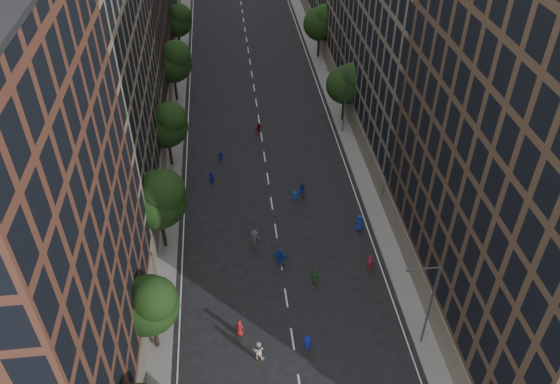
# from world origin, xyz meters

# --- Properties ---
(ground) EXTENTS (240.00, 240.00, 0.00)m
(ground) POSITION_xyz_m (0.00, 40.00, 0.00)
(ground) COLOR black
(ground) RESTS_ON ground
(sidewalk_left) EXTENTS (4.00, 105.00, 0.15)m
(sidewalk_left) POSITION_xyz_m (-12.00, 47.50, 0.07)
(sidewalk_left) COLOR slate
(sidewalk_left) RESTS_ON ground
(sidewalk_right) EXTENTS (4.00, 105.00, 0.15)m
(sidewalk_right) POSITION_xyz_m (12.00, 47.50, 0.07)
(sidewalk_right) COLOR slate
(sidewalk_right) RESTS_ON ground
(bldg_left_b) EXTENTS (14.00, 26.00, 34.00)m
(bldg_left_b) POSITION_xyz_m (-19.00, 35.00, 17.00)
(bldg_left_b) COLOR #816E54
(bldg_left_b) RESTS_ON ground
(bldg_right_b) EXTENTS (14.00, 28.00, 33.00)m
(bldg_right_b) POSITION_xyz_m (19.00, 44.00, 16.50)
(bldg_right_b) COLOR #635D52
(bldg_right_b) RESTS_ON ground
(tree_left_1) EXTENTS (4.80, 4.80, 8.21)m
(tree_left_1) POSITION_xyz_m (-11.02, 13.86, 5.55)
(tree_left_1) COLOR black
(tree_left_1) RESTS_ON ground
(tree_left_2) EXTENTS (5.60, 5.60, 9.45)m
(tree_left_2) POSITION_xyz_m (-10.99, 25.83, 6.36)
(tree_left_2) COLOR black
(tree_left_2) RESTS_ON ground
(tree_left_3) EXTENTS (5.00, 5.00, 8.58)m
(tree_left_3) POSITION_xyz_m (-11.02, 39.85, 5.82)
(tree_left_3) COLOR black
(tree_left_3) RESTS_ON ground
(tree_left_4) EXTENTS (5.40, 5.40, 9.08)m
(tree_left_4) POSITION_xyz_m (-11.00, 55.84, 6.10)
(tree_left_4) COLOR black
(tree_left_4) RESTS_ON ground
(tree_left_5) EXTENTS (4.80, 4.80, 8.33)m
(tree_left_5) POSITION_xyz_m (-11.02, 71.86, 5.68)
(tree_left_5) COLOR black
(tree_left_5) RESTS_ON ground
(tree_right_a) EXTENTS (5.00, 5.00, 8.39)m
(tree_right_a) POSITION_xyz_m (11.38, 47.85, 5.63)
(tree_right_a) COLOR black
(tree_right_a) RESTS_ON ground
(tree_right_b) EXTENTS (5.20, 5.20, 8.83)m
(tree_right_b) POSITION_xyz_m (11.39, 67.85, 5.96)
(tree_right_b) COLOR black
(tree_right_b) RESTS_ON ground
(streetlamp_near) EXTENTS (2.64, 0.22, 9.06)m
(streetlamp_near) POSITION_xyz_m (10.37, 12.00, 5.17)
(streetlamp_near) COLOR #595B60
(streetlamp_near) RESTS_ON ground
(streetlamp_far) EXTENTS (2.64, 0.22, 9.06)m
(streetlamp_far) POSITION_xyz_m (10.37, 45.00, 5.17)
(streetlamp_far) COLOR #595B60
(streetlamp_far) RESTS_ON ground
(skater_3) EXTENTS (1.19, 0.84, 1.68)m
(skater_3) POSITION_xyz_m (1.05, 12.24, 0.84)
(skater_3) COLOR #131C9E
(skater_3) RESTS_ON ground
(skater_6) EXTENTS (0.93, 0.74, 1.67)m
(skater_6) POSITION_xyz_m (-4.37, 14.43, 0.83)
(skater_6) COLOR #A41D1B
(skater_6) RESTS_ON ground
(skater_7) EXTENTS (0.71, 0.49, 1.86)m
(skater_7) POSITION_xyz_m (8.26, 20.56, 0.93)
(skater_7) COLOR maroon
(skater_7) RESTS_ON ground
(skater_8) EXTENTS (1.12, 0.98, 1.95)m
(skater_8) POSITION_xyz_m (-2.97, 11.95, 0.97)
(skater_8) COLOR silver
(skater_8) RESTS_ON ground
(skater_9) EXTENTS (1.26, 0.73, 1.94)m
(skater_9) POSITION_xyz_m (-2.34, 25.06, 0.97)
(skater_9) COLOR #47464C
(skater_9) RESTS_ON ground
(skater_10) EXTENTS (1.12, 0.80, 1.77)m
(skater_10) POSITION_xyz_m (2.78, 19.24, 0.88)
(skater_10) COLOR #237528
(skater_10) RESTS_ON ground
(skater_11) EXTENTS (1.82, 0.98, 1.87)m
(skater_11) POSITION_xyz_m (-0.05, 22.17, 0.94)
(skater_11) COLOR #1736BC
(skater_11) RESTS_ON ground
(skater_12) EXTENTS (0.99, 0.72, 1.87)m
(skater_12) POSITION_xyz_m (8.50, 26.17, 0.93)
(skater_12) COLOR #132B9D
(skater_12) RESTS_ON ground
(skater_13) EXTENTS (0.74, 0.63, 1.72)m
(skater_13) POSITION_xyz_m (-6.45, 35.59, 0.86)
(skater_13) COLOR #111490
(skater_13) RESTS_ON ground
(skater_14) EXTENTS (1.05, 0.93, 1.80)m
(skater_14) POSITION_xyz_m (3.43, 32.30, 0.90)
(skater_14) COLOR #13269B
(skater_14) RESTS_ON ground
(skater_15) EXTENTS (1.06, 0.65, 1.59)m
(skater_15) POSITION_xyz_m (2.52, 31.20, 0.79)
(skater_15) COLOR #1532B2
(skater_15) RESTS_ON ground
(skater_16) EXTENTS (0.98, 0.52, 1.59)m
(skater_16) POSITION_xyz_m (-5.30, 39.81, 0.79)
(skater_16) COLOR #1733BB
(skater_16) RESTS_ON ground
(skater_17) EXTENTS (1.55, 1.03, 1.60)m
(skater_17) POSITION_xyz_m (-0.37, 45.67, 0.80)
(skater_17) COLOR maroon
(skater_17) RESTS_ON ground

